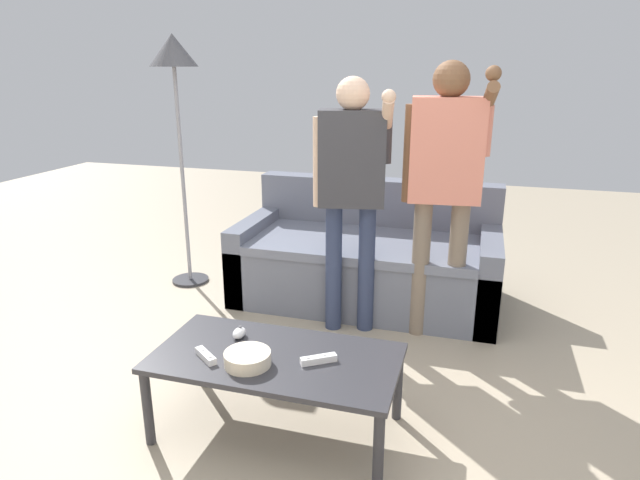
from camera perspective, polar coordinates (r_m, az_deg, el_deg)
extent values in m
plane|color=tan|center=(2.73, -2.43, -18.49)|extent=(12.00, 12.00, 0.00)
cube|color=slate|center=(3.92, 4.88, -3.37)|extent=(1.81, 0.91, 0.41)
cube|color=slate|center=(3.78, 4.74, -0.42)|extent=(1.53, 0.79, 0.06)
cube|color=slate|center=(4.15, 6.06, 3.65)|extent=(1.81, 0.18, 0.40)
cube|color=slate|center=(4.13, -6.52, -1.26)|extent=(0.14, 0.91, 0.55)
cube|color=slate|center=(3.83, 17.25, -3.50)|extent=(0.14, 0.91, 0.55)
cube|color=#2D2D33|center=(2.48, -4.64, -12.24)|extent=(1.09, 0.56, 0.03)
cylinder|color=#2D2D33|center=(2.61, -17.66, -16.44)|extent=(0.04, 0.04, 0.36)
cylinder|color=#2D2D33|center=(2.27, 6.15, -21.31)|extent=(0.04, 0.04, 0.36)
cylinder|color=#2D2D33|center=(2.96, -12.30, -11.57)|extent=(0.04, 0.04, 0.36)
cylinder|color=#2D2D33|center=(2.67, 8.17, -14.79)|extent=(0.04, 0.04, 0.36)
cylinder|color=beige|center=(2.40, -7.62, -12.23)|extent=(0.20, 0.20, 0.06)
ellipsoid|color=white|center=(2.63, -8.48, -9.63)|extent=(0.06, 0.09, 0.05)
cylinder|color=#4C4C51|center=(2.62, -8.39, -8.99)|extent=(0.02, 0.02, 0.01)
cylinder|color=#2D2D33|center=(4.41, -13.42, -4.09)|extent=(0.28, 0.28, 0.02)
cylinder|color=gray|center=(4.19, -14.20, 6.23)|extent=(0.03, 0.03, 1.59)
cone|color=#4C4C51|center=(4.12, -15.19, 18.69)|extent=(0.34, 0.34, 0.22)
cylinder|color=#2D3856|center=(3.41, 1.44, -2.95)|extent=(0.10, 0.10, 0.82)
cylinder|color=#2D3856|center=(3.41, 4.88, -3.03)|extent=(0.10, 0.10, 0.82)
cube|color=#38383D|center=(3.23, 3.36, 8.54)|extent=(0.42, 0.28, 0.56)
sphere|color=beige|center=(3.19, 3.49, 15.09)|extent=(0.19, 0.19, 0.19)
cylinder|color=beige|center=(3.24, -0.11, 8.15)|extent=(0.07, 0.07, 0.53)
cylinder|color=#38383D|center=(3.22, 6.92, 10.34)|extent=(0.07, 0.07, 0.27)
cylinder|color=beige|center=(3.11, 7.09, 12.94)|extent=(0.11, 0.25, 0.22)
sphere|color=beige|center=(3.02, 7.24, 14.70)|extent=(0.08, 0.08, 0.08)
cylinder|color=#756656|center=(3.39, 10.46, -2.96)|extent=(0.11, 0.11, 0.86)
cylinder|color=#756656|center=(3.40, 14.09, -3.14)|extent=(0.11, 0.11, 0.86)
cube|color=#DB7F6B|center=(3.22, 13.13, 9.17)|extent=(0.43, 0.26, 0.59)
sphere|color=brown|center=(3.19, 13.62, 16.08)|extent=(0.20, 0.20, 0.20)
cylinder|color=brown|center=(3.22, 9.41, 8.90)|extent=(0.08, 0.08, 0.56)
cylinder|color=#DB7F6B|center=(3.22, 16.97, 10.91)|extent=(0.08, 0.08, 0.28)
cylinder|color=brown|center=(3.15, 17.39, 14.06)|extent=(0.10, 0.29, 0.18)
sphere|color=brown|center=(3.08, 17.75, 16.32)|extent=(0.08, 0.08, 0.08)
cube|color=white|center=(2.40, -0.15, -12.42)|extent=(0.15, 0.12, 0.03)
cylinder|color=silver|center=(2.40, 0.52, -11.97)|extent=(0.01, 0.01, 0.00)
cube|color=silver|center=(2.38, -1.27, -12.24)|extent=(0.02, 0.02, 0.00)
cube|color=white|center=(2.48, -11.91, -11.81)|extent=(0.14, 0.12, 0.03)
cylinder|color=silver|center=(2.49, -12.20, -11.21)|extent=(0.01, 0.01, 0.00)
cube|color=silver|center=(2.44, -11.49, -11.89)|extent=(0.02, 0.02, 0.00)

